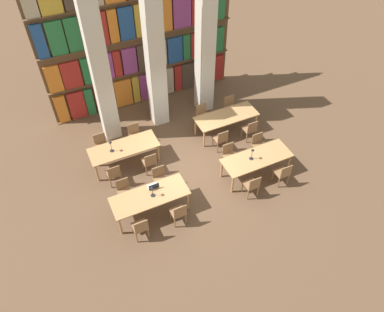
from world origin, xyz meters
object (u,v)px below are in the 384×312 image
(reading_table_1, at_px, (257,159))
(chair_8, at_px, (114,174))
(laptop, at_px, (153,186))
(chair_15, at_px, (230,106))
(chair_4, at_px, (252,185))
(desk_lamp_1, at_px, (252,152))
(chair_7, at_px, (258,144))
(chair_0, at_px, (141,227))
(chair_3, at_px, (160,178))
(chair_10, at_px, (150,162))
(chair_11, at_px, (135,135))
(chair_1, at_px, (124,191))
(reading_table_2, at_px, (124,149))
(desk_lamp_2, at_px, (111,144))
(chair_12, at_px, (221,139))
(chair_13, at_px, (202,115))
(chair_14, at_px, (250,129))
(pillar_left, at_px, (98,63))
(pillar_center, at_px, (154,50))
(chair_5, at_px, (229,155))
(pillar_right, at_px, (205,38))
(chair_2, at_px, (179,213))
(desk_lamp_0, at_px, (152,189))
(chair_6, at_px, (283,173))
(reading_table_0, at_px, (150,197))
(chair_9, at_px, (101,145))

(reading_table_1, relative_size, chair_8, 2.55)
(laptop, height_order, chair_15, laptop)
(chair_4, relative_size, desk_lamp_1, 2.00)
(laptop, bearing_deg, chair_7, -173.47)
(chair_0, height_order, chair_4, same)
(chair_3, xyz_separation_m, desk_lamp_1, (2.87, -0.71, 0.59))
(chair_10, relative_size, chair_11, 1.00)
(chair_1, height_order, laptop, laptop)
(chair_0, xyz_separation_m, reading_table_2, (0.51, 2.99, 0.21))
(desk_lamp_2, relative_size, chair_12, 0.50)
(laptop, distance_m, reading_table_1, 3.47)
(chair_13, relative_size, chair_14, 1.00)
(pillar_left, xyz_separation_m, chair_12, (3.24, -2.41, -2.51))
(chair_7, relative_size, desk_lamp_1, 2.00)
(pillar_center, relative_size, chair_5, 6.68)
(chair_7, distance_m, chair_10, 3.75)
(pillar_right, bearing_deg, chair_14, -74.94)
(laptop, bearing_deg, pillar_center, -113.96)
(laptop, height_order, chair_13, laptop)
(chair_4, bearing_deg, chair_2, 179.56)
(pillar_right, relative_size, chair_11, 6.68)
(pillar_center, distance_m, chair_5, 4.25)
(desk_lamp_0, height_order, chair_6, desk_lamp_0)
(reading_table_0, relative_size, chair_13, 2.55)
(chair_5, distance_m, chair_6, 1.85)
(desk_lamp_0, xyz_separation_m, laptop, (0.12, 0.29, -0.24))
(chair_7, xyz_separation_m, chair_15, (0.16, 2.24, 0.00))
(reading_table_1, relative_size, chair_12, 2.55)
(chair_6, xyz_separation_m, desk_lamp_2, (-4.68, 3.00, 0.59))
(chair_5, xyz_separation_m, chair_14, (1.30, 0.79, 0.00))
(desk_lamp_2, bearing_deg, reading_table_2, 1.83)
(chair_4, xyz_separation_m, chair_12, (0.12, 2.24, 0.00))
(desk_lamp_0, bearing_deg, chair_2, -53.35)
(pillar_center, height_order, pillar_right, same)
(reading_table_0, bearing_deg, chair_12, 25.16)
(chair_12, bearing_deg, chair_13, 90.00)
(chair_1, distance_m, chair_13, 4.37)
(chair_5, bearing_deg, desk_lamp_1, 119.61)
(desk_lamp_1, relative_size, chair_13, 0.50)
(chair_3, xyz_separation_m, laptop, (-0.39, -0.48, 0.32))
(chair_0, height_order, desk_lamp_2, desk_lamp_2)
(chair_5, bearing_deg, reading_table_0, 12.94)
(desk_lamp_2, bearing_deg, chair_0, -92.22)
(chair_3, bearing_deg, chair_8, -32.89)
(chair_6, bearing_deg, desk_lamp_2, 147.37)
(chair_2, bearing_deg, desk_lamp_0, 126.65)
(pillar_left, height_order, chair_9, pillar_left)
(chair_1, xyz_separation_m, desk_lamp_1, (4.04, -0.71, 0.59))
(desk_lamp_2, xyz_separation_m, chair_15, (4.83, 0.70, -0.59))
(pillar_right, bearing_deg, chair_13, -119.12)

